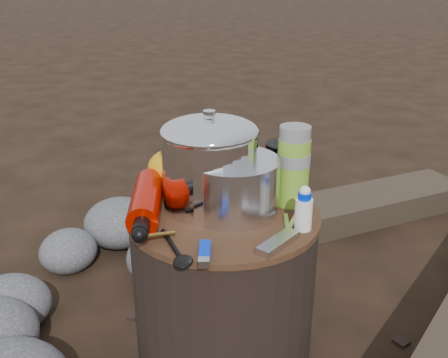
# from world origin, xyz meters

# --- Properties ---
(ground) EXTENTS (60.00, 60.00, 0.00)m
(ground) POSITION_xyz_m (0.00, 0.00, 0.00)
(ground) COLOR black
(ground) RESTS_ON ground
(stump) EXTENTS (0.43, 0.43, 0.40)m
(stump) POSITION_xyz_m (0.00, 0.00, 0.20)
(stump) COLOR black
(stump) RESTS_ON ground
(rock_ring) EXTENTS (0.44, 0.95, 0.19)m
(rock_ring) POSITION_xyz_m (-0.39, 0.13, 0.09)
(rock_ring) COLOR #525256
(rock_ring) RESTS_ON ground
(log_small) EXTENTS (1.10, 0.76, 0.10)m
(log_small) POSITION_xyz_m (0.33, 0.73, 0.05)
(log_small) COLOR #382C22
(log_small) RESTS_ON ground
(foil_windscreen) EXTENTS (0.21, 0.21, 0.13)m
(foil_windscreen) POSITION_xyz_m (0.02, 0.01, 0.46)
(foil_windscreen) COLOR silver
(foil_windscreen) RESTS_ON stump
(camping_pot) EXTENTS (0.21, 0.21, 0.21)m
(camping_pot) POSITION_xyz_m (-0.04, 0.03, 0.50)
(camping_pot) COLOR white
(camping_pot) RESTS_ON stump
(fuel_bottle) EXTENTS (0.11, 0.29, 0.07)m
(fuel_bottle) POSITION_xyz_m (-0.17, -0.03, 0.43)
(fuel_bottle) COLOR #B60D00
(fuel_bottle) RESTS_ON stump
(thermos) EXTENTS (0.07, 0.07, 0.19)m
(thermos) POSITION_xyz_m (0.15, 0.07, 0.49)
(thermos) COLOR #7CB12D
(thermos) RESTS_ON stump
(travel_mug) EXTENTS (0.08, 0.08, 0.12)m
(travel_mug) POSITION_xyz_m (0.13, 0.13, 0.46)
(travel_mug) COLOR black
(travel_mug) RESTS_ON stump
(stuff_sack) EXTENTS (0.15, 0.12, 0.10)m
(stuff_sack) POSITION_xyz_m (-0.13, 0.13, 0.45)
(stuff_sack) COLOR #EDA111
(stuff_sack) RESTS_ON stump
(food_pouch) EXTENTS (0.12, 0.06, 0.16)m
(food_pouch) POSITION_xyz_m (-0.03, 0.16, 0.47)
(food_pouch) COLOR #151A4C
(food_pouch) RESTS_ON stump
(lighter) EXTENTS (0.03, 0.09, 0.02)m
(lighter) POSITION_xyz_m (-0.02, -0.18, 0.40)
(lighter) COLOR #002EEB
(lighter) RESTS_ON stump
(multitool) EXTENTS (0.09, 0.11, 0.02)m
(multitool) POSITION_xyz_m (0.12, -0.14, 0.40)
(multitool) COLOR silver
(multitool) RESTS_ON stump
(pot_grabber) EXTENTS (0.04, 0.12, 0.01)m
(pot_grabber) POSITION_xyz_m (0.14, -0.06, 0.40)
(pot_grabber) COLOR silver
(pot_grabber) RESTS_ON stump
(spork) EXTENTS (0.10, 0.14, 0.01)m
(spork) POSITION_xyz_m (-0.09, -0.16, 0.40)
(spork) COLOR black
(spork) RESTS_ON stump
(squeeze_bottle) EXTENTS (0.04, 0.04, 0.09)m
(squeeze_bottle) POSITION_xyz_m (0.17, -0.06, 0.44)
(squeeze_bottle) COLOR white
(squeeze_bottle) RESTS_ON stump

